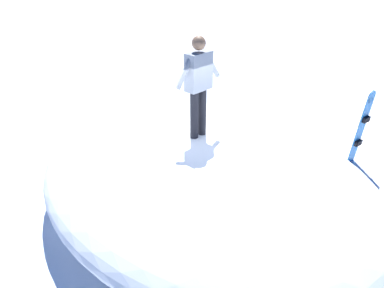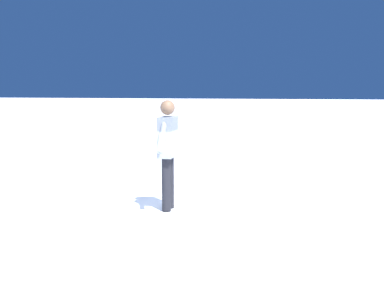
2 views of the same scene
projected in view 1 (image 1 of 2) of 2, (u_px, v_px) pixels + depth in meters
ground at (197, 197)px, 7.61m from camera, size 240.00×240.00×0.00m
snow_mound at (203, 176)px, 7.08m from camera, size 7.80×6.66×1.25m
snowboarder_standing at (198, 81)px, 6.66m from camera, size 0.23×1.04×1.72m
snowboard_primary_upright at (362, 127)px, 8.36m from camera, size 0.24×0.29×1.67m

